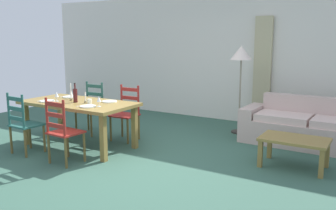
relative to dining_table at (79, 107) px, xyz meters
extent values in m
cube|color=#345849|center=(1.20, -0.12, -0.67)|extent=(9.60, 9.60, 0.02)
cube|color=silver|center=(1.20, 3.18, 0.69)|extent=(9.60, 0.16, 2.70)
cube|color=tan|center=(2.10, 3.04, 0.44)|extent=(0.35, 0.08, 2.20)
cube|color=olive|center=(0.00, 0.00, 0.06)|extent=(1.90, 0.96, 0.05)
cube|color=olive|center=(-0.85, -0.38, -0.31)|extent=(0.08, 0.08, 0.70)
cube|color=olive|center=(0.85, -0.38, -0.31)|extent=(0.08, 0.08, 0.70)
cube|color=olive|center=(-0.85, 0.38, -0.31)|extent=(0.08, 0.08, 0.70)
cube|color=olive|center=(0.85, 0.38, -0.31)|extent=(0.08, 0.08, 0.70)
cube|color=#22544D|center=(-0.44, -0.68, -0.22)|extent=(0.44, 0.42, 0.03)
cylinder|color=brown|center=(-0.62, -0.50, -0.45)|extent=(0.04, 0.04, 0.43)
cylinder|color=brown|center=(-0.26, -0.52, -0.45)|extent=(0.04, 0.04, 0.43)
cylinder|color=brown|center=(-0.63, -0.84, -0.45)|extent=(0.04, 0.04, 0.43)
cylinder|color=brown|center=(-0.27, -0.86, -0.45)|extent=(0.04, 0.04, 0.43)
cylinder|color=#22544D|center=(-0.63, -0.84, 0.05)|extent=(0.04, 0.04, 0.50)
cylinder|color=#22544D|center=(-0.27, -0.86, 0.05)|extent=(0.04, 0.04, 0.50)
cube|color=#22544D|center=(-0.45, -0.85, -0.08)|extent=(0.38, 0.04, 0.06)
cube|color=#22544D|center=(-0.45, -0.85, 0.07)|extent=(0.38, 0.04, 0.06)
cube|color=#22544D|center=(-0.45, -0.85, 0.22)|extent=(0.38, 0.04, 0.06)
cube|color=maroon|center=(0.42, -0.69, -0.22)|extent=(0.44, 0.42, 0.03)
cylinder|color=brown|center=(0.25, -0.51, -0.45)|extent=(0.04, 0.04, 0.43)
cylinder|color=brown|center=(0.61, -0.53, -0.45)|extent=(0.04, 0.04, 0.43)
cylinder|color=brown|center=(0.24, -0.85, -0.45)|extent=(0.04, 0.04, 0.43)
cylinder|color=brown|center=(0.60, -0.87, -0.45)|extent=(0.04, 0.04, 0.43)
cylinder|color=maroon|center=(0.24, -0.85, 0.05)|extent=(0.04, 0.04, 0.50)
cylinder|color=maroon|center=(0.60, -0.87, 0.05)|extent=(0.04, 0.04, 0.50)
cube|color=maroon|center=(0.42, -0.86, -0.08)|extent=(0.38, 0.04, 0.06)
cube|color=maroon|center=(0.42, -0.86, 0.07)|extent=(0.38, 0.04, 0.06)
cube|color=maroon|center=(0.42, -0.86, 0.22)|extent=(0.38, 0.04, 0.06)
cube|color=#265548|center=(-0.42, 0.69, -0.22)|extent=(0.44, 0.42, 0.03)
cylinder|color=brown|center=(-0.23, 0.52, -0.45)|extent=(0.04, 0.04, 0.43)
cylinder|color=brown|center=(-0.59, 0.51, -0.45)|extent=(0.04, 0.04, 0.43)
cylinder|color=brown|center=(-0.25, 0.86, -0.45)|extent=(0.04, 0.04, 0.43)
cylinder|color=brown|center=(-0.61, 0.85, -0.45)|extent=(0.04, 0.04, 0.43)
cylinder|color=#265548|center=(-0.25, 0.86, 0.05)|extent=(0.04, 0.04, 0.50)
cylinder|color=#265548|center=(-0.61, 0.85, 0.05)|extent=(0.04, 0.04, 0.50)
cube|color=#265548|center=(-0.43, 0.86, -0.08)|extent=(0.38, 0.04, 0.06)
cube|color=#265548|center=(-0.43, 0.86, 0.07)|extent=(0.38, 0.04, 0.06)
cube|color=#265548|center=(-0.43, 0.86, 0.22)|extent=(0.38, 0.04, 0.06)
cube|color=maroon|center=(0.42, 0.67, -0.22)|extent=(0.44, 0.42, 0.03)
cylinder|color=brown|center=(0.61, 0.51, -0.45)|extent=(0.04, 0.04, 0.43)
cylinder|color=brown|center=(0.25, 0.50, -0.45)|extent=(0.04, 0.04, 0.43)
cylinder|color=brown|center=(0.59, 0.85, -0.45)|extent=(0.04, 0.04, 0.43)
cylinder|color=brown|center=(0.23, 0.84, -0.45)|extent=(0.04, 0.04, 0.43)
cylinder|color=maroon|center=(0.59, 0.85, 0.05)|extent=(0.04, 0.04, 0.50)
cylinder|color=maroon|center=(0.23, 0.84, 0.05)|extent=(0.04, 0.04, 0.50)
cube|color=maroon|center=(0.41, 0.84, -0.08)|extent=(0.38, 0.04, 0.06)
cube|color=maroon|center=(0.41, 0.84, 0.07)|extent=(0.38, 0.04, 0.06)
cube|color=maroon|center=(0.41, 0.84, 0.22)|extent=(0.38, 0.04, 0.06)
cylinder|color=white|center=(-0.45, -0.25, 0.10)|extent=(0.24, 0.24, 0.02)
cube|color=silver|center=(-0.60, -0.25, 0.09)|extent=(0.02, 0.17, 0.01)
cylinder|color=white|center=(0.45, -0.25, 0.10)|extent=(0.24, 0.24, 0.02)
cube|color=silver|center=(0.30, -0.25, 0.09)|extent=(0.03, 0.17, 0.01)
cylinder|color=white|center=(-0.45, 0.25, 0.10)|extent=(0.24, 0.24, 0.02)
cube|color=silver|center=(-0.60, 0.25, 0.09)|extent=(0.03, 0.17, 0.01)
cylinder|color=white|center=(0.45, 0.25, 0.10)|extent=(0.24, 0.24, 0.02)
cube|color=silver|center=(0.30, 0.25, 0.09)|extent=(0.02, 0.17, 0.01)
cylinder|color=#471919|center=(0.00, -0.06, 0.20)|extent=(0.07, 0.07, 0.22)
cylinder|color=#471919|center=(0.00, -0.06, 0.35)|extent=(0.02, 0.02, 0.08)
cylinder|color=black|center=(0.00, -0.06, 0.39)|extent=(0.03, 0.03, 0.02)
cylinder|color=white|center=(-0.33, -0.15, 0.09)|extent=(0.06, 0.06, 0.01)
cylinder|color=white|center=(-0.33, -0.15, 0.13)|extent=(0.01, 0.01, 0.07)
cone|color=white|center=(-0.33, -0.15, 0.21)|extent=(0.06, 0.06, 0.08)
cylinder|color=white|center=(0.58, -0.15, 0.09)|extent=(0.06, 0.06, 0.01)
cylinder|color=white|center=(0.58, -0.15, 0.13)|extent=(0.01, 0.01, 0.07)
cone|color=white|center=(0.58, -0.15, 0.21)|extent=(0.06, 0.06, 0.08)
cylinder|color=white|center=(-0.29, 0.13, 0.09)|extent=(0.06, 0.06, 0.01)
cylinder|color=white|center=(-0.29, 0.13, 0.13)|extent=(0.01, 0.01, 0.07)
cone|color=white|center=(-0.29, 0.13, 0.21)|extent=(0.06, 0.06, 0.08)
cylinder|color=beige|center=(0.34, -0.09, 0.13)|extent=(0.07, 0.07, 0.09)
cylinder|color=#998C66|center=(-0.18, 0.02, 0.11)|extent=(0.05, 0.05, 0.04)
cylinder|color=white|center=(-0.18, 0.02, 0.25)|extent=(0.02, 0.02, 0.25)
cylinder|color=#998C66|center=(0.20, -0.04, 0.11)|extent=(0.05, 0.05, 0.04)
cylinder|color=white|center=(0.20, -0.04, 0.20)|extent=(0.02, 0.02, 0.14)
cube|color=#C2A69C|center=(3.30, 1.96, -0.46)|extent=(1.82, 0.84, 0.40)
cube|color=#C2A69C|center=(3.30, 2.26, -0.26)|extent=(1.80, 0.24, 0.80)
cube|color=#C2A69C|center=(2.28, 1.98, -0.37)|extent=(0.26, 0.80, 0.58)
cube|color=beige|center=(2.85, 1.91, -0.20)|extent=(0.87, 0.66, 0.12)
cube|color=olive|center=(3.27, 0.81, -0.26)|extent=(0.90, 0.56, 0.04)
cube|color=olive|center=(2.87, 0.58, -0.47)|extent=(0.06, 0.06, 0.38)
cube|color=olive|center=(3.67, 0.58, -0.47)|extent=(0.06, 0.06, 0.38)
cube|color=olive|center=(2.87, 1.04, -0.47)|extent=(0.06, 0.06, 0.38)
cube|color=olive|center=(3.67, 1.04, -0.47)|extent=(0.06, 0.06, 0.38)
cylinder|color=#332D28|center=(1.95, 2.21, -0.65)|extent=(0.28, 0.28, 0.03)
cylinder|color=gray|center=(1.95, 2.21, 0.04)|extent=(0.03, 0.03, 1.35)
cone|color=beige|center=(1.95, 2.21, 0.85)|extent=(0.40, 0.40, 0.26)
camera|label=1|loc=(4.31, -4.27, 1.13)|focal=39.19mm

